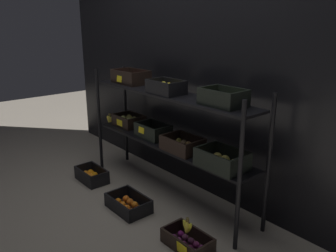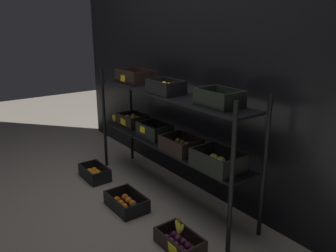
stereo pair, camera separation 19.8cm
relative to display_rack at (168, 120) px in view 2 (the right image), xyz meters
name	(u,v)px [view 2 (the right image)]	position (x,y,z in m)	size (l,w,h in m)	color
ground_plane	(168,193)	(0.00, 0.00, -0.71)	(10.00, 10.00, 0.00)	gray
storefront_wall	(201,67)	(0.00, 0.37, 0.43)	(4.24, 0.12, 2.28)	black
display_rack	(168,120)	(0.00, 0.00, 0.00)	(1.96, 0.36, 1.08)	black
crate_ground_orange	(95,174)	(-0.69, -0.41, -0.66)	(0.35, 0.21, 0.13)	black
crate_ground_tangerine	(127,203)	(0.01, -0.44, -0.67)	(0.38, 0.25, 0.12)	black
crate_ground_plum	(180,243)	(0.70, -0.41, -0.67)	(0.36, 0.21, 0.11)	black
banana_bunch_loose	(179,228)	(0.69, -0.41, -0.55)	(0.10, 0.04, 0.12)	brown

